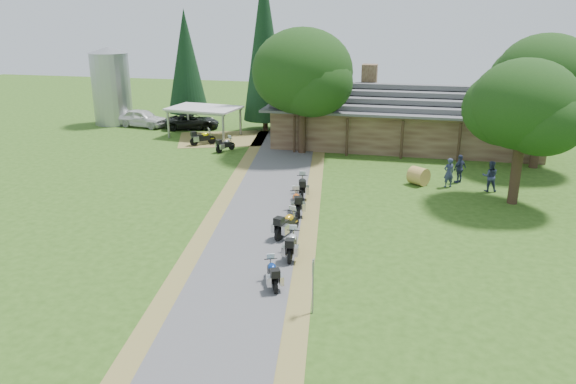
% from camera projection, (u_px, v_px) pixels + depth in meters
% --- Properties ---
extents(ground, '(120.00, 120.00, 0.00)m').
position_uv_depth(ground, '(244.00, 263.00, 24.31)').
color(ground, '#2A4A14').
rests_on(ground, ground).
extents(driveway, '(51.95, 51.95, 0.00)m').
position_uv_depth(driveway, '(258.00, 229.00, 28.12)').
color(driveway, '#4F4F52').
rests_on(driveway, ground).
extents(lodge, '(21.40, 9.40, 4.90)m').
position_uv_depth(lodge, '(405.00, 114.00, 44.49)').
color(lodge, brown).
rests_on(lodge, ground).
extents(silo, '(3.54, 3.54, 7.11)m').
position_uv_depth(silo, '(111.00, 86.00, 52.32)').
color(silo, gray).
rests_on(silo, ground).
extents(carport, '(6.21, 4.58, 2.49)m').
position_uv_depth(carport, '(205.00, 122.00, 47.82)').
color(carport, silver).
rests_on(carport, ground).
extents(car_white_sedan, '(3.56, 6.46, 2.04)m').
position_uv_depth(car_white_sedan, '(142.00, 116.00, 51.67)').
color(car_white_sedan, silver).
rests_on(car_white_sedan, ground).
extents(car_dark_suv, '(3.86, 5.74, 2.03)m').
position_uv_depth(car_dark_suv, '(192.00, 118.00, 50.81)').
color(car_dark_suv, black).
rests_on(car_dark_suv, ground).
extents(motorcycle_row_a, '(1.17, 1.76, 1.15)m').
position_uv_depth(motorcycle_row_a, '(273.00, 272.00, 22.23)').
color(motorcycle_row_a, navy).
rests_on(motorcycle_row_a, ground).
extents(motorcycle_row_b, '(0.79, 1.92, 1.28)m').
position_uv_depth(motorcycle_row_b, '(292.00, 243.00, 24.80)').
color(motorcycle_row_b, '#B6BBBF').
rests_on(motorcycle_row_b, ground).
extents(motorcycle_row_c, '(1.16, 2.05, 1.33)m').
position_uv_depth(motorcycle_row_c, '(287.00, 223.00, 27.09)').
color(motorcycle_row_c, gold).
rests_on(motorcycle_row_c, ground).
extents(motorcycle_row_d, '(1.21, 2.07, 1.35)m').
position_uv_depth(motorcycle_row_d, '(297.00, 201.00, 30.04)').
color(motorcycle_row_d, '#D65717').
rests_on(motorcycle_row_d, ground).
extents(motorcycle_row_e, '(1.02, 2.06, 1.35)m').
position_uv_depth(motorcycle_row_e, '(302.00, 185.00, 32.75)').
color(motorcycle_row_e, black).
rests_on(motorcycle_row_e, ground).
extents(motorcycle_carport_a, '(1.86, 1.68, 1.30)m').
position_uv_depth(motorcycle_carport_a, '(203.00, 137.00, 44.99)').
color(motorcycle_carport_a, '#DAD408').
rests_on(motorcycle_carport_a, ground).
extents(motorcycle_carport_b, '(1.27, 1.75, 1.16)m').
position_uv_depth(motorcycle_carport_b, '(225.00, 144.00, 42.96)').
color(motorcycle_carport_b, slate).
rests_on(motorcycle_carport_b, ground).
extents(person_a, '(0.75, 0.68, 2.16)m').
position_uv_depth(person_a, '(449.00, 170.00, 34.29)').
color(person_a, navy).
rests_on(person_a, ground).
extents(person_b, '(0.64, 0.47, 2.20)m').
position_uv_depth(person_b, '(490.00, 174.00, 33.50)').
color(person_b, navy).
rests_on(person_b, ground).
extents(person_c, '(0.73, 0.74, 2.12)m').
position_uv_depth(person_c, '(460.00, 166.00, 35.17)').
color(person_c, navy).
rests_on(person_c, ground).
extents(hay_bale, '(1.48, 1.50, 1.11)m').
position_uv_depth(hay_bale, '(419.00, 176.00, 34.93)').
color(hay_bale, '#A0853B').
rests_on(hay_bale, ground).
extents(sign_post, '(0.38, 0.06, 2.13)m').
position_uv_depth(sign_post, '(313.00, 287.00, 20.03)').
color(sign_post, gray).
rests_on(sign_post, ground).
extents(oak_lodge_left, '(7.36, 7.36, 9.87)m').
position_uv_depth(oak_lodge_left, '(302.00, 88.00, 41.14)').
color(oak_lodge_left, black).
rests_on(oak_lodge_left, ground).
extents(oak_lodge_right, '(6.47, 6.47, 10.10)m').
position_uv_depth(oak_lodge_right, '(543.00, 94.00, 37.25)').
color(oak_lodge_right, black).
rests_on(oak_lodge_right, ground).
extents(oak_driveway, '(5.79, 5.79, 9.04)m').
position_uv_depth(oak_driveway, '(522.00, 124.00, 30.37)').
color(oak_driveway, black).
rests_on(oak_driveway, ground).
extents(cedar_near, '(3.85, 3.85, 14.19)m').
position_uv_depth(cedar_near, '(264.00, 49.00, 48.32)').
color(cedar_near, black).
rests_on(cedar_near, ground).
extents(cedar_far, '(3.78, 3.78, 10.47)m').
position_uv_depth(cedar_far, '(186.00, 67.00, 52.55)').
color(cedar_far, black).
rests_on(cedar_far, ground).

